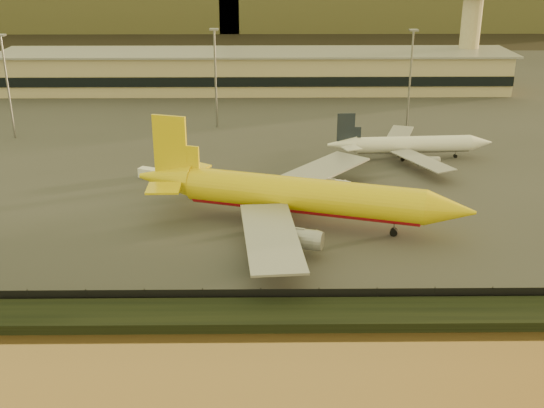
{
  "coord_description": "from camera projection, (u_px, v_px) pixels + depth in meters",
  "views": [
    {
      "loc": [
        2.58,
        -95.54,
        47.82
      ],
      "look_at": [
        3.83,
        12.0,
        5.05
      ],
      "focal_mm": 45.0,
      "sensor_mm": 36.0,
      "label": 1
    }
  ],
  "objects": [
    {
      "name": "gse_vehicle_yellow",
      "position": [
        259.0,
        182.0,
        137.16
      ],
      "size": [
        4.58,
        2.24,
        2.02
      ],
      "primitive_type": "cube",
      "rotation": [
        0.0,
        0.0,
        0.05
      ],
      "color": "#DDBC0B",
      "rests_on": "tarmac"
    },
    {
      "name": "dhl_cargo_jet",
      "position": [
        298.0,
        196.0,
        117.88
      ],
      "size": [
        58.88,
        56.23,
        17.93
      ],
      "rotation": [
        0.0,
        0.0,
        -0.3
      ],
      "color": "#DDBC0B",
      "rests_on": "tarmac"
    },
    {
      "name": "tarmac",
      "position": [
        255.0,
        113.0,
        194.65
      ],
      "size": [
        320.0,
        220.0,
        0.2
      ],
      "primitive_type": "cube",
      "color": "#2D2D2D",
      "rests_on": "ground"
    },
    {
      "name": "gse_vehicle_white",
      "position": [
        149.0,
        173.0,
        142.57
      ],
      "size": [
        4.79,
        3.6,
        1.97
      ],
      "primitive_type": "cube",
      "rotation": [
        0.0,
        0.0,
        -0.43
      ],
      "color": "white",
      "rests_on": "tarmac"
    },
    {
      "name": "perimeter_fence",
      "position": [
        246.0,
        296.0,
        93.86
      ],
      "size": [
        300.0,
        0.05,
        2.2
      ],
      "primitive_type": "cube",
      "color": "black",
      "rests_on": "tarmac"
    },
    {
      "name": "terminal_building",
      "position": [
        211.0,
        71.0,
        220.61
      ],
      "size": [
        202.0,
        25.0,
        12.6
      ],
      "color": "tan",
      "rests_on": "tarmac"
    },
    {
      "name": "apron_light_masts",
      "position": [
        314.0,
        71.0,
        170.46
      ],
      "size": [
        152.2,
        12.2,
        25.4
      ],
      "color": "slate",
      "rests_on": "tarmac"
    },
    {
      "name": "ground",
      "position": [
        248.0,
        262.0,
        106.42
      ],
      "size": [
        900.0,
        900.0,
        0.0
      ],
      "primitive_type": "plane",
      "color": "black",
      "rests_on": "ground"
    },
    {
      "name": "white_narrowbody_jet",
      "position": [
        410.0,
        145.0,
        153.58
      ],
      "size": [
        37.86,
        36.89,
        10.88
      ],
      "rotation": [
        0.0,
        0.0,
        0.07
      ],
      "color": "white",
      "rests_on": "tarmac"
    },
    {
      "name": "embankment",
      "position": [
        246.0,
        315.0,
        90.37
      ],
      "size": [
        320.0,
        7.0,
        1.4
      ],
      "primitive_type": "cube",
      "color": "black",
      "rests_on": "ground"
    },
    {
      "name": "control_tower",
      "position": [
        471.0,
        20.0,
        220.89
      ],
      "size": [
        11.2,
        11.2,
        35.5
      ],
      "color": "tan",
      "rests_on": "tarmac"
    }
  ]
}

